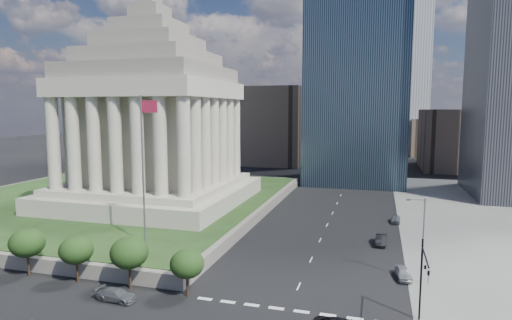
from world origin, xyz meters
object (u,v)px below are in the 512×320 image
at_px(street_lamp_north, 422,235).
at_px(parked_sedan_mid, 381,240).
at_px(war_memorial, 152,102).
at_px(suv_grey, 116,295).
at_px(traffic_signal_ne, 423,274).
at_px(parked_sedan_far, 396,219).
at_px(flagpole, 144,162).
at_px(parked_sedan_near, 403,273).

xyz_separation_m(street_lamp_north, parked_sedan_mid, (-4.33, 13.27, -4.95)).
height_order(street_lamp_north, parked_sedan_mid, street_lamp_north).
bearing_deg(war_memorial, suv_grey, -66.35).
distance_m(traffic_signal_ne, parked_sedan_far, 38.49).
height_order(flagpole, traffic_signal_ne, flagpole).
distance_m(suv_grey, parked_sedan_mid, 38.23).
bearing_deg(parked_sedan_far, parked_sedan_mid, -97.48).
xyz_separation_m(parked_sedan_near, parked_sedan_mid, (-2.50, 12.59, 0.03)).
bearing_deg(war_memorial, parked_sedan_near, -26.13).
distance_m(street_lamp_north, parked_sedan_far, 27.42).
relative_size(war_memorial, traffic_signal_ne, 4.88).
distance_m(street_lamp_north, parked_sedan_mid, 14.81).
height_order(suv_grey, parked_sedan_near, parked_sedan_near).
xyz_separation_m(war_memorial, parked_sedan_far, (45.50, 3.90, -20.75)).
bearing_deg(suv_grey, traffic_signal_ne, -81.69).
distance_m(parked_sedan_near, parked_sedan_far, 26.22).
bearing_deg(street_lamp_north, war_memorial, 154.08).
bearing_deg(flagpole, suv_grey, -72.76).
relative_size(war_memorial, parked_sedan_near, 9.74).
bearing_deg(flagpole, parked_sedan_far, 39.93).
bearing_deg(parked_sedan_mid, traffic_signal_ne, -79.59).
bearing_deg(suv_grey, flagpole, 20.46).
height_order(suv_grey, parked_sedan_far, parked_sedan_far).
height_order(traffic_signal_ne, parked_sedan_far, traffic_signal_ne).
relative_size(flagpole, traffic_signal_ne, 2.50).
relative_size(flagpole, parked_sedan_mid, 4.63).
xyz_separation_m(traffic_signal_ne, suv_grey, (-30.29, -2.70, -4.61)).
bearing_deg(street_lamp_north, traffic_signal_ne, -94.19).
height_order(flagpole, street_lamp_north, flagpole).
height_order(traffic_signal_ne, parked_sedan_mid, traffic_signal_ne).
bearing_deg(traffic_signal_ne, flagpole, 163.29).
distance_m(flagpole, suv_grey, 18.46).
bearing_deg(parked_sedan_far, street_lamp_north, -83.20).
bearing_deg(flagpole, war_memorial, 116.89).
relative_size(war_memorial, parked_sedan_far, 10.18).
distance_m(war_memorial, suv_grey, 45.42).
bearing_deg(traffic_signal_ne, parked_sedan_near, 94.77).
xyz_separation_m(war_memorial, parked_sedan_near, (45.50, -22.32, -20.72)).
distance_m(flagpole, parked_sedan_mid, 36.16).
relative_size(traffic_signal_ne, parked_sedan_mid, 1.85).
distance_m(flagpole, parked_sedan_near, 35.61).
height_order(street_lamp_north, parked_sedan_near, street_lamp_north).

